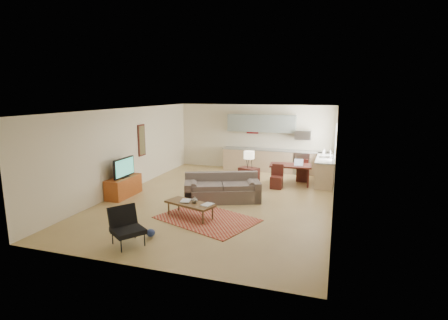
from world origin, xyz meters
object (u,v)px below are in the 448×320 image
(coffee_table, at_px, (190,210))
(console_table, at_px, (249,178))
(armchair, at_px, (128,227))
(tv_credenza, at_px, (124,187))
(sofa, at_px, (222,188))
(dining_table, at_px, (290,175))

(coffee_table, xyz_separation_m, console_table, (0.78, 3.14, 0.16))
(armchair, bearing_deg, coffee_table, 18.55)
(armchair, height_order, tv_credenza, armchair)
(armchair, relative_size, console_table, 1.12)
(coffee_table, xyz_separation_m, armchair, (-0.58, -1.94, 0.20))
(coffee_table, distance_m, tv_credenza, 2.94)
(console_table, bearing_deg, sofa, -85.41)
(sofa, height_order, console_table, sofa)
(tv_credenza, bearing_deg, coffee_table, -22.12)
(sofa, xyz_separation_m, coffee_table, (-0.35, -1.61, -0.20))
(console_table, bearing_deg, dining_table, 58.80)
(coffee_table, relative_size, armchair, 1.66)
(sofa, xyz_separation_m, tv_credenza, (-3.07, -0.50, -0.10))
(armchair, xyz_separation_m, console_table, (1.36, 5.08, -0.04))
(armchair, relative_size, dining_table, 0.57)
(armchair, height_order, console_table, armchair)
(armchair, height_order, dining_table, armchair)
(coffee_table, height_order, tv_credenza, tv_credenza)
(tv_credenza, xyz_separation_m, console_table, (3.51, 2.03, 0.06))
(sofa, bearing_deg, dining_table, 33.92)
(armchair, distance_m, tv_credenza, 3.73)
(armchair, xyz_separation_m, dining_table, (2.61, 6.06, -0.05))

